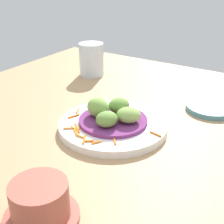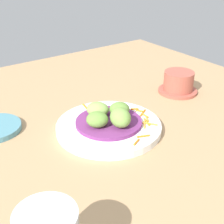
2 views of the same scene
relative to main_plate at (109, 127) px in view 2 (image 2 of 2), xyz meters
The scene contains 9 objects.
table_surface 3.86cm from the main_plate, 53.59° to the right, with size 110.00×110.00×2.00cm, color tan.
main_plate is the anchor object (origin of this frame).
cabbage_bed 1.26cm from the main_plate, 90.00° to the left, with size 15.23×15.23×0.82cm, color #702D6B.
carrot_garnish 6.88cm from the main_plate, 109.25° to the right, with size 22.47×12.39×0.40cm.
guac_scoop_left 4.88cm from the main_plate, 10.46° to the left, with size 4.68×5.29×3.27cm, color #84A851.
guac_scoop_center 4.94cm from the main_plate, 100.46° to the left, with size 4.37×4.84×3.45cm, color olive.
guac_scoop_right 5.23cm from the main_plate, 169.54° to the right, with size 5.52×4.50×4.27cm, color #759E47.
guac_scoop_back 4.87cm from the main_plate, 79.54° to the right, with size 4.31×4.74×3.24cm, color olive.
terracotta_bowl 29.41cm from the main_plate, 78.43° to the right, with size 11.21×11.21×6.24cm.
Camera 2 is at (-54.82, 39.94, 40.54)cm, focal length 51.90 mm.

